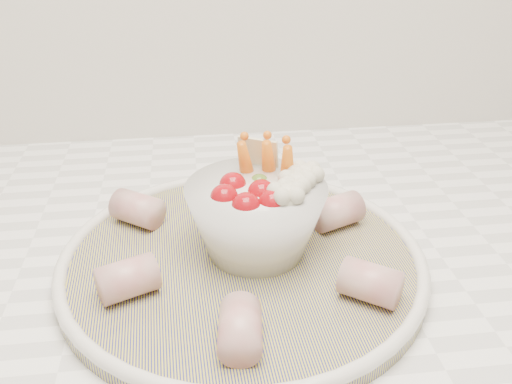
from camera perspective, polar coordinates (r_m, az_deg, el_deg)
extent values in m
cube|color=white|center=(0.57, -5.18, -7.93)|extent=(2.04, 0.62, 0.04)
cylinder|color=navy|center=(0.53, -1.37, -7.15)|extent=(0.34, 0.34, 0.01)
torus|color=silver|center=(0.53, -1.38, -6.48)|extent=(0.33, 0.33, 0.01)
sphere|color=#9A0910|center=(0.49, -3.19, -0.61)|extent=(0.02, 0.02, 0.02)
sphere|color=#9A0910|center=(0.47, -1.01, -1.48)|extent=(0.02, 0.02, 0.02)
sphere|color=#9A0910|center=(0.48, 1.66, -1.13)|extent=(0.02, 0.02, 0.02)
sphere|color=#9A0910|center=(0.51, -2.33, 0.63)|extent=(0.02, 0.02, 0.02)
sphere|color=#9A0910|center=(0.49, 0.54, -0.12)|extent=(0.02, 0.02, 0.02)
sphere|color=#4E7226|center=(0.52, 0.33, 0.84)|extent=(0.02, 0.02, 0.02)
cone|color=orange|center=(0.53, -1.04, 2.62)|extent=(0.03, 0.04, 0.06)
cone|color=orange|center=(0.53, 1.25, 2.72)|extent=(0.03, 0.04, 0.06)
cone|color=orange|center=(0.52, 3.14, 2.21)|extent=(0.02, 0.04, 0.06)
sphere|color=beige|center=(0.50, 4.05, 0.37)|extent=(0.03, 0.03, 0.03)
sphere|color=beige|center=(0.48, 3.11, -0.76)|extent=(0.03, 0.03, 0.03)
sphere|color=beige|center=(0.52, 4.96, 1.22)|extent=(0.03, 0.03, 0.03)
cube|color=beige|center=(0.54, 0.27, 3.42)|extent=(0.04, 0.03, 0.04)
cylinder|color=#B15152|center=(0.57, 8.10, -1.94)|extent=(0.06, 0.05, 0.03)
cylinder|color=#B15152|center=(0.61, -1.27, 0.85)|extent=(0.04, 0.05, 0.03)
cylinder|color=#B15152|center=(0.58, -11.77, -1.67)|extent=(0.06, 0.05, 0.03)
cylinder|color=#B15152|center=(0.48, -12.72, -8.46)|extent=(0.06, 0.05, 0.03)
cylinder|color=#B15152|center=(0.43, -1.60, -13.51)|extent=(0.04, 0.05, 0.03)
cylinder|color=#B15152|center=(0.48, 11.38, -8.87)|extent=(0.06, 0.05, 0.03)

